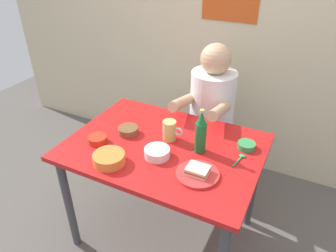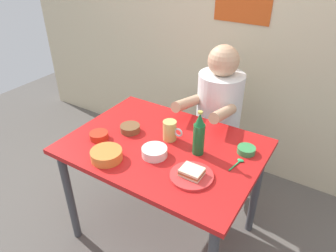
{
  "view_description": "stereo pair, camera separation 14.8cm",
  "coord_description": "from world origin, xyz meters",
  "views": [
    {
      "loc": [
        0.67,
        -1.3,
        1.77
      ],
      "look_at": [
        0.0,
        0.05,
        0.84
      ],
      "focal_mm": 33.22,
      "sensor_mm": 36.0,
      "label": 1
    },
    {
      "loc": [
        0.8,
        -1.23,
        1.77
      ],
      "look_at": [
        0.0,
        0.05,
        0.84
      ],
      "focal_mm": 33.22,
      "sensor_mm": 36.0,
      "label": 2
    }
  ],
  "objects": [
    {
      "name": "ground_plane",
      "position": [
        0.0,
        0.0,
        0.0
      ],
      "size": [
        6.0,
        6.0,
        0.0
      ],
      "primitive_type": "plane",
      "color": "#59544F"
    },
    {
      "name": "wall_back",
      "position": [
        0.0,
        1.05,
        1.3
      ],
      "size": [
        4.4,
        0.09,
        2.6
      ],
      "color": "beige",
      "rests_on": "ground"
    },
    {
      "name": "dining_table",
      "position": [
        0.0,
        0.0,
        0.65
      ],
      "size": [
        1.1,
        0.8,
        0.74
      ],
      "color": "red",
      "rests_on": "ground"
    },
    {
      "name": "stool",
      "position": [
        0.07,
        0.63,
        0.35
      ],
      "size": [
        0.34,
        0.34,
        0.45
      ],
      "color": "#4C4C51",
      "rests_on": "ground"
    },
    {
      "name": "person_seated",
      "position": [
        0.07,
        0.62,
        0.77
      ],
      "size": [
        0.33,
        0.56,
        0.72
      ],
      "color": "white",
      "rests_on": "stool"
    },
    {
      "name": "plate_orange",
      "position": [
        0.27,
        -0.16,
        0.75
      ],
      "size": [
        0.22,
        0.22,
        0.01
      ],
      "primitive_type": "cylinder",
      "color": "red",
      "rests_on": "dining_table"
    },
    {
      "name": "sandwich",
      "position": [
        0.27,
        -0.16,
        0.77
      ],
      "size": [
        0.11,
        0.09,
        0.04
      ],
      "color": "beige",
      "rests_on": "plate_orange"
    },
    {
      "name": "beer_mug",
      "position": [
        0.0,
        0.07,
        0.8
      ],
      "size": [
        0.13,
        0.08,
        0.12
      ],
      "color": "#D1BC66",
      "rests_on": "dining_table"
    },
    {
      "name": "beer_bottle",
      "position": [
        0.2,
        0.04,
        0.86
      ],
      "size": [
        0.06,
        0.06,
        0.26
      ],
      "color": "#19602D",
      "rests_on": "dining_table"
    },
    {
      "name": "sauce_bowl_chili",
      "position": [
        -0.36,
        -0.15,
        0.76
      ],
      "size": [
        0.11,
        0.11,
        0.04
      ],
      "color": "red",
      "rests_on": "dining_table"
    },
    {
      "name": "condiment_bowl_brown",
      "position": [
        -0.25,
        0.01,
        0.76
      ],
      "size": [
        0.12,
        0.12,
        0.04
      ],
      "color": "brown",
      "rests_on": "dining_table"
    },
    {
      "name": "rice_bowl_white",
      "position": [
        0.02,
        -0.11,
        0.77
      ],
      "size": [
        0.14,
        0.14,
        0.05
      ],
      "color": "silver",
      "rests_on": "dining_table"
    },
    {
      "name": "dip_bowl_green",
      "position": [
        0.43,
        0.18,
        0.76
      ],
      "size": [
        0.1,
        0.1,
        0.03
      ],
      "color": "#388C4C",
      "rests_on": "dining_table"
    },
    {
      "name": "soup_bowl_orange",
      "position": [
        -0.18,
        -0.27,
        0.77
      ],
      "size": [
        0.17,
        0.17,
        0.05
      ],
      "color": "orange",
      "rests_on": "dining_table"
    },
    {
      "name": "spoon",
      "position": [
        0.43,
        0.07,
        0.75
      ],
      "size": [
        0.04,
        0.12,
        0.01
      ],
      "color": "#26A559",
      "rests_on": "dining_table"
    }
  ]
}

